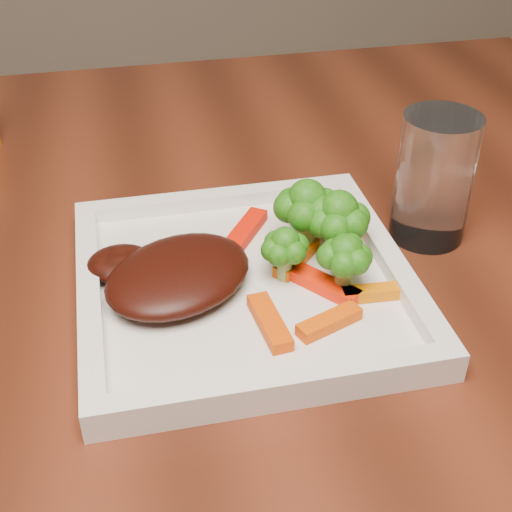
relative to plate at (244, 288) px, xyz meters
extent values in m
cube|color=white|center=(0.00, 0.00, 0.00)|extent=(0.27, 0.27, 0.01)
ellipsoid|color=#340C07|center=(-0.05, 0.00, 0.02)|extent=(0.16, 0.15, 0.03)
cube|color=#D94A03|center=(0.05, -0.07, 0.01)|extent=(0.06, 0.03, 0.01)
cube|color=#D86D03|center=(0.10, -0.04, 0.01)|extent=(0.05, 0.02, 0.01)
cube|color=#D64203|center=(0.01, -0.06, 0.01)|extent=(0.02, 0.06, 0.01)
cube|color=#FD1F04|center=(0.10, 0.05, 0.01)|extent=(0.06, 0.03, 0.01)
cube|color=red|center=(0.02, 0.07, 0.01)|extent=(0.05, 0.06, 0.01)
cube|color=#FF2204|center=(0.06, -0.02, 0.01)|extent=(0.05, 0.06, 0.01)
cube|color=#CA4E03|center=(0.05, 0.02, 0.01)|extent=(0.05, 0.05, 0.01)
cylinder|color=white|center=(0.18, 0.05, 0.05)|extent=(0.09, 0.09, 0.12)
camera|label=1|loc=(-0.09, -0.46, 0.37)|focal=50.00mm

